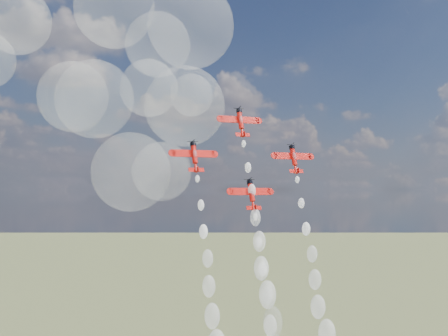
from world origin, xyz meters
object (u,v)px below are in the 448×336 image
at_px(plane_lead, 241,122).
at_px(plane_left, 194,156).
at_px(plane_right, 294,158).
at_px(plane_slot, 251,194).

height_order(plane_lead, plane_left, plane_lead).
bearing_deg(plane_right, plane_lead, 167.44).
bearing_deg(plane_left, plane_slot, -12.56).
xyz_separation_m(plane_left, plane_right, (27.78, 0.00, 0.00)).
distance_m(plane_right, plane_slot, 16.95).
relative_size(plane_left, plane_right, 1.00).
bearing_deg(plane_left, plane_right, 0.00).
xyz_separation_m(plane_right, plane_slot, (-13.89, -3.09, -9.22)).
distance_m(plane_lead, plane_left, 16.95).
distance_m(plane_lead, plane_right, 16.95).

